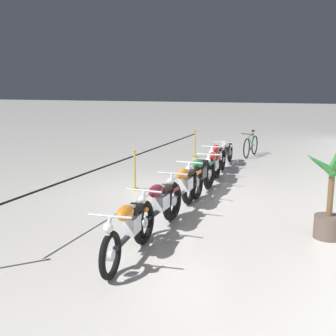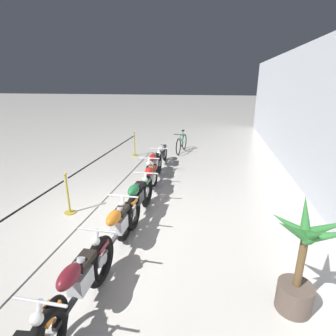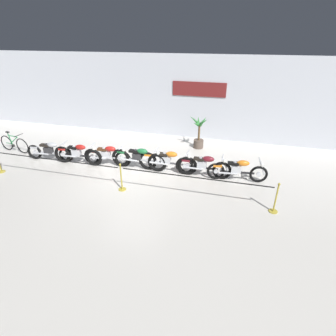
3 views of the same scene
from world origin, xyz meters
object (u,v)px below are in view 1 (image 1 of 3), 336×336
at_px(motorcycle_orange_6, 129,228).
at_px(potted_palm_left_of_row, 331,197).
at_px(motorcycle_red_2, 213,167).
at_px(motorcycle_orange_4, 185,188).
at_px(stanchion_mid_left, 135,176).
at_px(bicycle, 251,146).
at_px(motorcycle_maroon_5, 160,206).
at_px(motorcycle_red_1, 217,159).
at_px(stanchion_far_left, 157,153).
at_px(motorcycle_green_3, 200,176).
at_px(motorcycle_silver_0, 226,152).

xyz_separation_m(motorcycle_orange_6, potted_palm_left_of_row, (-1.94, 2.91, 0.28)).
distance_m(motorcycle_red_2, motorcycle_orange_4, 2.63).
bearing_deg(motorcycle_red_2, potted_palm_left_of_row, 40.70).
bearing_deg(motorcycle_orange_6, stanchion_mid_left, -156.39).
height_order(motorcycle_red_2, stanchion_mid_left, stanchion_mid_left).
xyz_separation_m(motorcycle_red_2, bicycle, (-4.96, 0.22, -0.07)).
relative_size(motorcycle_orange_6, potted_palm_left_of_row, 1.40).
distance_m(motorcycle_red_2, bicycle, 4.97).
bearing_deg(motorcycle_red_2, motorcycle_maroon_5, 0.52).
height_order(motorcycle_maroon_5, potted_palm_left_of_row, potted_palm_left_of_row).
relative_size(potted_palm_left_of_row, stanchion_mid_left, 1.53).
height_order(motorcycle_red_1, stanchion_far_left, stanchion_far_left).
distance_m(motorcycle_red_1, stanchion_far_left, 1.91).
distance_m(motorcycle_red_2, potted_palm_left_of_row, 4.55).
xyz_separation_m(motorcycle_maroon_5, stanchion_far_left, (-4.18, -1.73, 0.27)).
bearing_deg(motorcycle_orange_4, motorcycle_maroon_5, -0.56).
relative_size(motorcycle_maroon_5, stanchion_mid_left, 2.08).
bearing_deg(motorcycle_red_1, motorcycle_maroon_5, 2.59).
distance_m(motorcycle_green_3, stanchion_mid_left, 1.73).
bearing_deg(motorcycle_red_2, bicycle, 177.50).
xyz_separation_m(motorcycle_orange_4, motorcycle_orange_6, (2.75, -0.00, -0.02)).
distance_m(motorcycle_orange_4, stanchion_mid_left, 2.14).
distance_m(potted_palm_left_of_row, stanchion_mid_left, 5.10).
height_order(motorcycle_silver_0, stanchion_far_left, stanchion_far_left).
bearing_deg(potted_palm_left_of_row, stanchion_mid_left, -113.72).
distance_m(motorcycle_silver_0, potted_palm_left_of_row, 6.88).
distance_m(motorcycle_red_1, motorcycle_maroon_5, 5.36).
bearing_deg(motorcycle_red_1, bicycle, 173.48).
xyz_separation_m(motorcycle_orange_4, bicycle, (-7.59, 0.17, -0.09)).
bearing_deg(motorcycle_green_3, motorcycle_orange_4, 1.11).
bearing_deg(motorcycle_silver_0, motorcycle_green_3, 3.41).
bearing_deg(motorcycle_maroon_5, motorcycle_orange_4, 179.44).
bearing_deg(potted_palm_left_of_row, motorcycle_orange_6, -56.31).
height_order(bicycle, stanchion_mid_left, stanchion_mid_left).
xyz_separation_m(motorcycle_silver_0, motorcycle_orange_6, (8.04, 0.26, 0.01)).
bearing_deg(motorcycle_green_3, motorcycle_maroon_5, 0.21).
height_order(bicycle, stanchion_far_left, stanchion_far_left).
xyz_separation_m(motorcycle_orange_6, stanchion_far_left, (-5.49, -1.74, 0.27)).
relative_size(motorcycle_orange_6, stanchion_mid_left, 2.15).
distance_m(motorcycle_maroon_5, bicycle, 9.04).
relative_size(motorcycle_silver_0, stanchion_far_left, 0.21).
relative_size(motorcycle_red_1, motorcycle_orange_4, 0.91).
xyz_separation_m(motorcycle_maroon_5, motorcycle_orange_6, (1.30, 0.01, -0.01)).
bearing_deg(motorcycle_silver_0, stanchion_far_left, -30.09).
relative_size(motorcycle_red_1, potted_palm_left_of_row, 1.38).
xyz_separation_m(motorcycle_red_1, motorcycle_orange_6, (6.66, 0.25, -0.00)).
relative_size(motorcycle_silver_0, stanchion_mid_left, 2.12).
distance_m(motorcycle_silver_0, stanchion_mid_left, 4.32).
distance_m(motorcycle_orange_4, motorcycle_orange_6, 2.75).
height_order(motorcycle_red_1, motorcycle_orange_4, motorcycle_orange_4).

